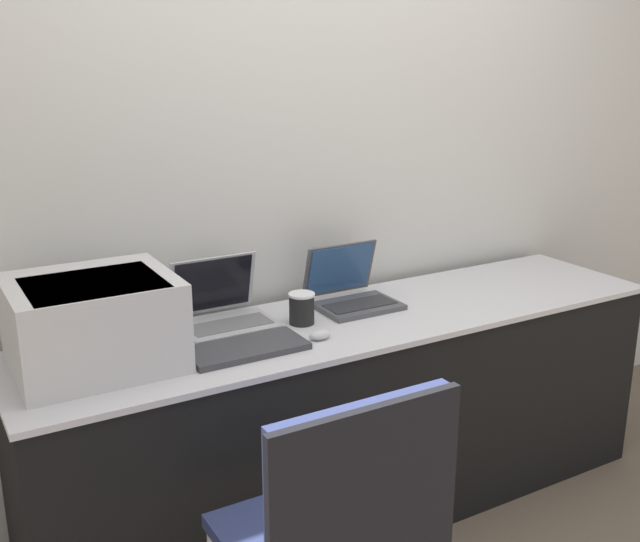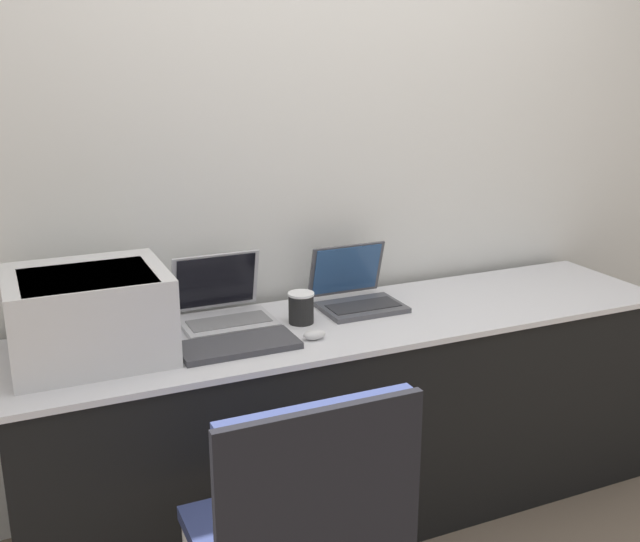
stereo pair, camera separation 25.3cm
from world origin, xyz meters
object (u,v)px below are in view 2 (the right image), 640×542
(laptop_right, at_px, (356,293))
(chair, at_px, (304,519))
(coffee_cup, at_px, (301,308))
(mouse, at_px, (314,335))
(external_keyboard, at_px, (238,345))
(printer, at_px, (88,312))
(laptop_left, at_px, (223,307))

(laptop_right, bearing_deg, chair, -123.41)
(laptop_right, height_order, coffee_cup, laptop_right)
(laptop_right, xyz_separation_m, mouse, (-0.27, -0.24, -0.03))
(laptop_right, relative_size, external_keyboard, 0.78)
(printer, relative_size, laptop_right, 1.60)
(printer, distance_m, chair, 0.93)
(coffee_cup, xyz_separation_m, mouse, (-0.02, -0.16, -0.04))
(coffee_cup, bearing_deg, laptop_left, 152.46)
(external_keyboard, bearing_deg, laptop_right, 22.26)
(laptop_left, distance_m, mouse, 0.36)
(laptop_left, bearing_deg, mouse, -52.60)
(external_keyboard, height_order, chair, chair)
(external_keyboard, distance_m, mouse, 0.25)
(printer, height_order, laptop_right, printer)
(printer, xyz_separation_m, mouse, (0.68, -0.15, -0.13))
(printer, height_order, laptop_left, printer)
(mouse, height_order, chair, chair)
(laptop_right, relative_size, chair, 0.32)
(printer, xyz_separation_m, external_keyboard, (0.43, -0.12, -0.14))
(laptop_right, relative_size, mouse, 3.87)
(laptop_left, relative_size, coffee_cup, 2.89)
(mouse, bearing_deg, coffee_cup, 82.57)
(printer, relative_size, coffee_cup, 4.31)
(mouse, bearing_deg, chair, -115.67)
(laptop_left, bearing_deg, chair, -95.50)
(laptop_left, height_order, chair, laptop_left)
(printer, relative_size, laptop_left, 1.49)
(coffee_cup, bearing_deg, printer, -179.02)
(printer, relative_size, mouse, 6.20)
(external_keyboard, height_order, mouse, mouse)
(external_keyboard, distance_m, coffee_cup, 0.30)
(printer, distance_m, laptop_right, 0.96)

